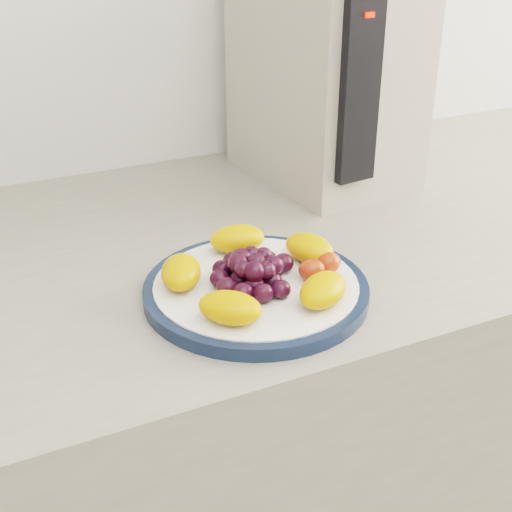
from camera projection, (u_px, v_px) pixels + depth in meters
name	position (u px, v px, depth m)	size (l,w,h in m)	color
counter	(192.00, 507.00, 1.10)	(3.50, 0.60, 0.90)	gray
plate_rim	(256.00, 291.00, 0.78)	(0.25, 0.25, 0.01)	#13223B
plate_face	(256.00, 290.00, 0.78)	(0.22, 0.22, 0.02)	white
appliance_body	(325.00, 69.00, 1.03)	(0.19, 0.26, 0.33)	#A99E8F
appliance_panel	(359.00, 90.00, 0.91)	(0.06, 0.02, 0.24)	black
appliance_led	(369.00, 15.00, 0.85)	(0.01, 0.01, 0.01)	#FF0C05
fruit_plate	(258.00, 270.00, 0.77)	(0.21, 0.21, 0.04)	orange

